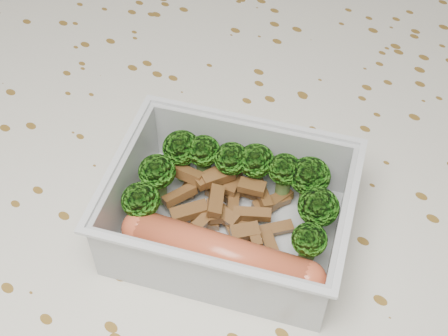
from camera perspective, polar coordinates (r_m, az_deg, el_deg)
The scene contains 6 objects.
dining_table at distance 0.53m, azimuth -0.78°, elevation -8.29°, with size 1.40×0.90×0.75m.
tablecloth at distance 0.49m, azimuth -0.85°, elevation -5.18°, with size 1.46×0.96×0.19m.
lunch_container at distance 0.42m, azimuth 0.50°, elevation -4.43°, with size 0.19×0.17×0.06m.
broccoli_florets at distance 0.43m, azimuth 1.40°, elevation -1.05°, with size 0.14×0.11×0.04m.
meat_pile at distance 0.44m, azimuth 0.56°, elevation -3.38°, with size 0.10×0.08×0.03m.
sausage at distance 0.40m, azimuth -0.27°, elevation -7.83°, with size 0.13×0.06×0.03m.
Camera 1 is at (0.18, -0.22, 1.12)m, focal length 50.00 mm.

